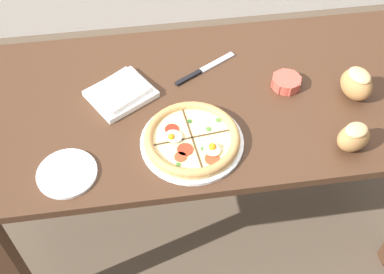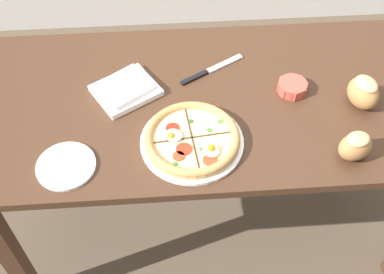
{
  "view_description": "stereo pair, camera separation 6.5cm",
  "coord_description": "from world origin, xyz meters",
  "px_view_note": "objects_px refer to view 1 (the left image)",
  "views": [
    {
      "loc": [
        -0.22,
        -1.09,
        1.89
      ],
      "look_at": [
        -0.09,
        -0.19,
        0.79
      ],
      "focal_mm": 45.0,
      "sensor_mm": 36.0,
      "label": 1
    },
    {
      "loc": [
        -0.15,
        -1.09,
        1.89
      ],
      "look_at": [
        -0.09,
        -0.19,
        0.79
      ],
      "focal_mm": 45.0,
      "sensor_mm": 36.0,
      "label": 2
    }
  ],
  "objects_px": {
    "bread_piece_mid": "(354,137)",
    "side_saucer": "(67,173)",
    "pizza": "(192,139)",
    "napkin_folded": "(121,93)",
    "bread_piece_near": "(357,83)",
    "ramekin_bowl": "(286,82)",
    "dining_table": "(210,118)",
    "knife_main": "(205,69)"
  },
  "relations": [
    {
      "from": "napkin_folded",
      "to": "bread_piece_near",
      "type": "relative_size",
      "value": 1.84
    },
    {
      "from": "bread_piece_near",
      "to": "knife_main",
      "type": "relative_size",
      "value": 0.6
    },
    {
      "from": "ramekin_bowl",
      "to": "bread_piece_mid",
      "type": "xyz_separation_m",
      "value": [
        0.12,
        -0.28,
        0.03
      ]
    },
    {
      "from": "ramekin_bowl",
      "to": "bread_piece_mid",
      "type": "distance_m",
      "value": 0.31
    },
    {
      "from": "dining_table",
      "to": "ramekin_bowl",
      "type": "bearing_deg",
      "value": 3.16
    },
    {
      "from": "pizza",
      "to": "bread_piece_mid",
      "type": "height_order",
      "value": "bread_piece_mid"
    },
    {
      "from": "dining_table",
      "to": "pizza",
      "type": "relative_size",
      "value": 4.92
    },
    {
      "from": "pizza",
      "to": "side_saucer",
      "type": "relative_size",
      "value": 1.8
    },
    {
      "from": "dining_table",
      "to": "bread_piece_mid",
      "type": "xyz_separation_m",
      "value": [
        0.38,
        -0.27,
        0.15
      ]
    },
    {
      "from": "bread_piece_near",
      "to": "ramekin_bowl",
      "type": "bearing_deg",
      "value": 160.36
    },
    {
      "from": "pizza",
      "to": "bread_piece_mid",
      "type": "bearing_deg",
      "value": -9.81
    },
    {
      "from": "ramekin_bowl",
      "to": "bread_piece_near",
      "type": "bearing_deg",
      "value": -19.64
    },
    {
      "from": "bread_piece_mid",
      "to": "side_saucer",
      "type": "xyz_separation_m",
      "value": [
        -0.84,
        0.02,
        -0.04
      ]
    },
    {
      "from": "bread_piece_mid",
      "to": "knife_main",
      "type": "height_order",
      "value": "bread_piece_mid"
    },
    {
      "from": "bread_piece_near",
      "to": "knife_main",
      "type": "height_order",
      "value": "bread_piece_near"
    },
    {
      "from": "bread_piece_mid",
      "to": "knife_main",
      "type": "xyz_separation_m",
      "value": [
        -0.38,
        0.4,
        -0.04
      ]
    },
    {
      "from": "napkin_folded",
      "to": "knife_main",
      "type": "xyz_separation_m",
      "value": [
        0.29,
        0.09,
        -0.01
      ]
    },
    {
      "from": "napkin_folded",
      "to": "bread_piece_near",
      "type": "xyz_separation_m",
      "value": [
        0.76,
        -0.11,
        0.04
      ]
    },
    {
      "from": "napkin_folded",
      "to": "bread_piece_mid",
      "type": "bearing_deg",
      "value": -24.98
    },
    {
      "from": "dining_table",
      "to": "ramekin_bowl",
      "type": "relative_size",
      "value": 15.1
    },
    {
      "from": "pizza",
      "to": "knife_main",
      "type": "distance_m",
      "value": 0.33
    },
    {
      "from": "dining_table",
      "to": "napkin_folded",
      "type": "height_order",
      "value": "napkin_folded"
    },
    {
      "from": "ramekin_bowl",
      "to": "side_saucer",
      "type": "relative_size",
      "value": 0.59
    },
    {
      "from": "dining_table",
      "to": "side_saucer",
      "type": "height_order",
      "value": "side_saucer"
    },
    {
      "from": "pizza",
      "to": "bread_piece_near",
      "type": "height_order",
      "value": "bread_piece_near"
    },
    {
      "from": "dining_table",
      "to": "side_saucer",
      "type": "relative_size",
      "value": 8.86
    },
    {
      "from": "ramekin_bowl",
      "to": "bread_piece_near",
      "type": "height_order",
      "value": "bread_piece_near"
    },
    {
      "from": "dining_table",
      "to": "bread_piece_near",
      "type": "relative_size",
      "value": 11.24
    },
    {
      "from": "pizza",
      "to": "dining_table",
      "type": "bearing_deg",
      "value": 64.06
    },
    {
      "from": "pizza",
      "to": "napkin_folded",
      "type": "height_order",
      "value": "pizza"
    },
    {
      "from": "bread_piece_mid",
      "to": "side_saucer",
      "type": "height_order",
      "value": "bread_piece_mid"
    },
    {
      "from": "bread_piece_near",
      "to": "knife_main",
      "type": "distance_m",
      "value": 0.5
    },
    {
      "from": "knife_main",
      "to": "pizza",
      "type": "bearing_deg",
      "value": -135.82
    },
    {
      "from": "napkin_folded",
      "to": "bread_piece_near",
      "type": "distance_m",
      "value": 0.76
    },
    {
      "from": "pizza",
      "to": "bread_piece_mid",
      "type": "distance_m",
      "value": 0.48
    },
    {
      "from": "napkin_folded",
      "to": "bread_piece_mid",
      "type": "xyz_separation_m",
      "value": [
        0.67,
        -0.31,
        0.03
      ]
    },
    {
      "from": "napkin_folded",
      "to": "dining_table",
      "type": "bearing_deg",
      "value": -8.86
    },
    {
      "from": "pizza",
      "to": "bread_piece_mid",
      "type": "relative_size",
      "value": 2.6
    },
    {
      "from": "pizza",
      "to": "side_saucer",
      "type": "xyz_separation_m",
      "value": [
        -0.37,
        -0.06,
        -0.01
      ]
    },
    {
      "from": "dining_table",
      "to": "bread_piece_near",
      "type": "bearing_deg",
      "value": -7.36
    },
    {
      "from": "bread_piece_near",
      "to": "bread_piece_mid",
      "type": "relative_size",
      "value": 1.14
    },
    {
      "from": "ramekin_bowl",
      "to": "napkin_folded",
      "type": "height_order",
      "value": "same"
    }
  ]
}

